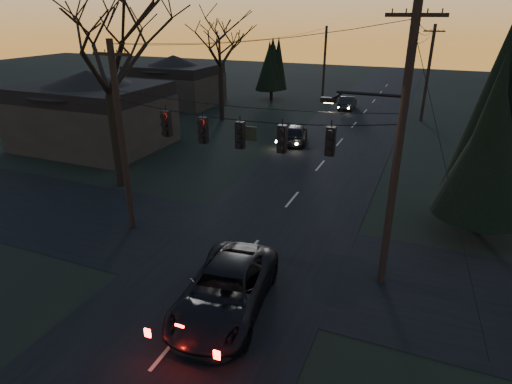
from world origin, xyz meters
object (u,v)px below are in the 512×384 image
at_px(utility_pole_far_l, 322,97).
at_px(evergreen_right, 498,127).
at_px(bare_tree_left, 104,54).
at_px(sedan_oncoming_a, 295,134).
at_px(utility_pole_left, 133,227).
at_px(suv_near, 225,291).
at_px(utility_pole_far_r, 421,121).
at_px(sedan_oncoming_b, 348,103).
at_px(utility_pole_right, 380,281).

bearing_deg(utility_pole_far_l, evergreen_right, -63.48).
xyz_separation_m(utility_pole_far_l, evergreen_right, (15.05, -30.15, 4.99)).
distance_m(utility_pole_far_l, bare_tree_left, 32.98).
distance_m(bare_tree_left, sedan_oncoming_a, 15.69).
relative_size(utility_pole_left, suv_near, 1.50).
distance_m(utility_pole_left, suv_near, 7.82).
height_order(utility_pole_far_r, evergreen_right, evergreen_right).
distance_m(bare_tree_left, suv_near, 14.94).
distance_m(utility_pole_left, utility_pole_far_l, 36.00).
bearing_deg(sedan_oncoming_a, evergreen_right, 125.70).
bearing_deg(bare_tree_left, sedan_oncoming_b, 73.06).
bearing_deg(suv_near, utility_pole_far_l, 92.30).
relative_size(utility_pole_left, sedan_oncoming_b, 2.08).
distance_m(utility_pole_right, sedan_oncoming_b, 31.44).
xyz_separation_m(sedan_oncoming_a, sedan_oncoming_b, (1.25, 13.97, -0.06)).
xyz_separation_m(evergreen_right, suv_near, (-8.25, -9.62, -4.20)).
height_order(evergreen_right, sedan_oncoming_b, evergreen_right).
bearing_deg(sedan_oncoming_a, utility_pole_far_l, -94.90).
height_order(utility_pole_far_r, bare_tree_left, bare_tree_left).
bearing_deg(utility_pole_far_l, bare_tree_left, -97.15).
relative_size(utility_pole_far_l, bare_tree_left, 0.75).
bearing_deg(bare_tree_left, utility_pole_left, -45.88).
relative_size(utility_pole_left, utility_pole_far_l, 1.06).
bearing_deg(sedan_oncoming_b, utility_pole_right, 101.08).
bearing_deg(utility_pole_far_r, sedan_oncoming_a, -127.28).
relative_size(utility_pole_right, evergreen_right, 1.14).
distance_m(utility_pole_far_r, sedan_oncoming_b, 7.90).
bearing_deg(utility_pole_far_l, utility_pole_far_r, -34.82).
bearing_deg(utility_pole_left, sedan_oncoming_a, 80.41).
distance_m(utility_pole_far_l, suv_near, 40.36).
xyz_separation_m(utility_pole_right, sedan_oncoming_b, (-7.45, 30.54, 0.67)).
distance_m(bare_tree_left, evergreen_right, 19.28).
bearing_deg(evergreen_right, utility_pole_right, -121.21).
bearing_deg(utility_pole_left, evergreen_right, 21.25).
relative_size(suv_near, sedan_oncoming_b, 1.39).
xyz_separation_m(utility_pole_left, suv_near, (6.80, -3.77, 0.79)).
distance_m(utility_pole_right, bare_tree_left, 17.68).
xyz_separation_m(suv_near, sedan_oncoming_b, (-2.75, 34.31, -0.12)).
bearing_deg(bare_tree_left, sedan_oncoming_a, 61.35).
height_order(utility_pole_left, utility_pole_far_l, utility_pole_left).
relative_size(evergreen_right, sedan_oncoming_b, 2.16).
xyz_separation_m(utility_pole_left, evergreen_right, (15.05, 5.85, 4.99)).
bearing_deg(evergreen_right, utility_pole_left, -158.75).
bearing_deg(utility_pole_far_r, bare_tree_left, -122.99).
distance_m(utility_pole_far_l, sedan_oncoming_a, 19.64).
xyz_separation_m(suv_near, sedan_oncoming_a, (-4.00, 20.34, -0.05)).
bearing_deg(utility_pole_left, bare_tree_left, 134.12).
height_order(utility_pole_right, bare_tree_left, bare_tree_left).
relative_size(utility_pole_right, sedan_oncoming_a, 2.32).
distance_m(utility_pole_far_r, utility_pole_far_l, 14.01).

